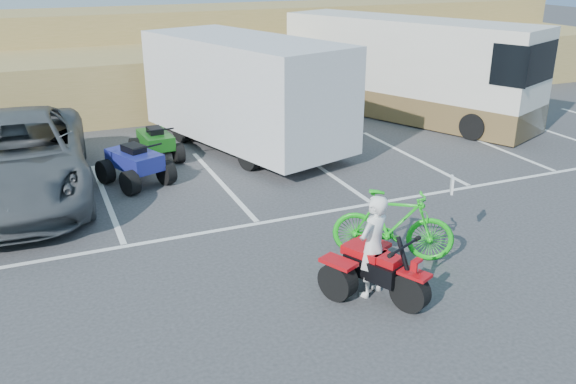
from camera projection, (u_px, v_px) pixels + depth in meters
name	position (u px, v px, depth m)	size (l,w,h in m)	color
ground	(307.00, 277.00, 10.43)	(100.00, 100.00, 0.00)	#333335
parking_stripes	(268.00, 190.00, 14.23)	(28.00, 5.16, 0.01)	white
grass_embankment	(138.00, 59.00, 23.19)	(40.00, 8.50, 3.10)	olive
red_trike_atv	(378.00, 297.00, 9.82)	(1.25, 1.66, 1.08)	#B20A0F
rider	(373.00, 246.00, 9.61)	(0.62, 0.41, 1.71)	white
green_dirt_bike	(393.00, 225.00, 10.86)	(0.61, 2.16, 1.30)	#14BF19
grey_pickup	(16.00, 158.00, 13.57)	(3.05, 6.62, 1.84)	#494C51
cargo_trailer	(245.00, 90.00, 16.86)	(4.46, 7.05, 3.07)	silver
rv_motorhome	(406.00, 75.00, 20.35)	(5.66, 8.97, 3.17)	silver
quad_atv_blue	(137.00, 183.00, 14.70)	(1.23, 1.65, 1.08)	navy
quad_atv_green	(157.00, 160.00, 16.39)	(1.14, 1.52, 1.00)	#135212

